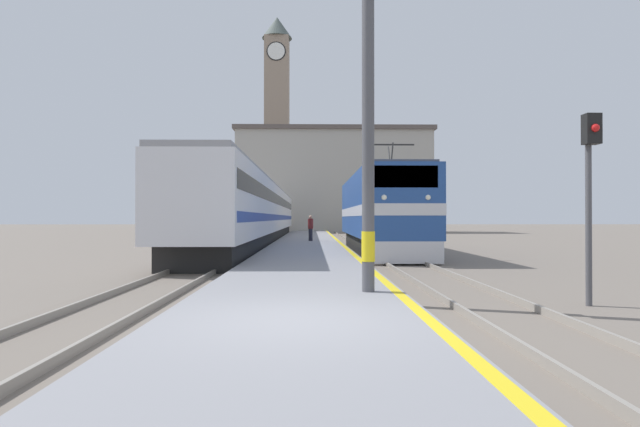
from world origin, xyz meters
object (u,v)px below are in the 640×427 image
object	(u,v)px
locomotive_train	(380,212)
signal_post	(590,177)
person_on_platform	(311,227)
clock_tower	(277,118)
passenger_train	(259,212)
catenary_mast	(373,89)

from	to	relation	value
locomotive_train	signal_post	xyz separation A→B (m)	(2.10, -15.17, 0.53)
person_on_platform	clock_tower	world-z (taller)	clock_tower
passenger_train	clock_tower	size ratio (longest dim) A/B	1.38
catenary_mast	signal_post	distance (m)	4.65
locomotive_train	passenger_train	world-z (taller)	locomotive_train
signal_post	passenger_train	bearing A→B (deg)	109.98
passenger_train	catenary_mast	size ratio (longest dim) A/B	5.04
passenger_train	catenary_mast	distance (m)	25.76
locomotive_train	person_on_platform	world-z (taller)	locomotive_train
passenger_train	signal_post	world-z (taller)	passenger_train
locomotive_train	catenary_mast	xyz separation A→B (m)	(-2.19, -14.99, 2.31)
locomotive_train	catenary_mast	bearing A→B (deg)	-98.32
locomotive_train	signal_post	bearing A→B (deg)	-82.11
passenger_train	signal_post	distance (m)	26.99
person_on_platform	signal_post	bearing A→B (deg)	-75.84
catenary_mast	clock_tower	bearing A→B (deg)	95.81
locomotive_train	passenger_train	distance (m)	12.44
catenary_mast	person_on_platform	bearing A→B (deg)	93.36
locomotive_train	person_on_platform	distance (m)	7.83
passenger_train	person_on_platform	world-z (taller)	passenger_train
locomotive_train	clock_tower	bearing A→B (deg)	100.51
passenger_train	person_on_platform	distance (m)	4.98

